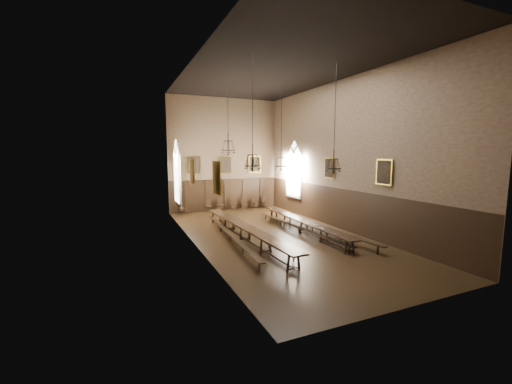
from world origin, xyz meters
TOP-DOWN VIEW (x-y plane):
  - floor at (0.00, 0.00)m, footprint 9.00×18.00m
  - ceiling at (0.00, 0.00)m, footprint 9.00×18.00m
  - wall_back at (0.00, 9.01)m, footprint 9.00×0.02m
  - wall_front at (0.00, -9.01)m, footprint 9.00×0.02m
  - wall_left at (-4.51, 0.00)m, footprint 0.02×18.00m
  - wall_right at (4.51, 0.00)m, footprint 0.02×18.00m
  - wainscot_panelling at (0.00, 0.00)m, footprint 9.00×18.00m
  - table_left at (-1.91, -0.25)m, footprint 1.11×10.71m
  - table_right at (1.93, 0.02)m, footprint 0.94×9.27m
  - bench_left_outer at (-2.65, -0.02)m, footprint 0.91×9.52m
  - bench_left_inner at (-1.43, 0.21)m, footprint 0.89×9.30m
  - bench_right_inner at (1.55, -0.09)m, footprint 0.67×9.02m
  - bench_right_outer at (2.60, 0.09)m, footprint 0.99×10.64m
  - chair_0 at (-3.61, 8.52)m, footprint 0.48×0.48m
  - chair_2 at (-1.54, 8.49)m, footprint 0.45×0.45m
  - chair_3 at (-0.54, 8.52)m, footprint 0.47×0.47m
  - chair_4 at (0.60, 8.51)m, footprint 0.49×0.49m
  - chair_5 at (1.51, 8.49)m, footprint 0.51×0.51m
  - chair_6 at (2.45, 8.56)m, footprint 0.48×0.48m
  - chair_7 at (3.40, 8.54)m, footprint 0.48×0.48m
  - chandelier_back_left at (-1.94, 2.28)m, footprint 0.85×0.85m
  - chandelier_back_right at (1.73, 2.56)m, footprint 0.86×0.86m
  - chandelier_front_left at (-2.23, -2.08)m, footprint 0.78×0.78m
  - chandelier_front_right at (2.04, -2.45)m, footprint 0.76×0.76m
  - portrait_back_0 at (-2.60, 8.88)m, footprint 1.10×0.12m
  - portrait_back_1 at (0.00, 8.88)m, footprint 1.10×0.12m
  - portrait_back_2 at (2.60, 8.88)m, footprint 1.10×0.12m
  - portrait_left_0 at (-4.38, 1.00)m, footprint 0.12×1.00m
  - portrait_left_1 at (-4.38, -3.50)m, footprint 0.12×1.00m
  - portrait_right_0 at (4.38, 1.00)m, footprint 0.12×1.00m
  - portrait_right_1 at (4.38, -3.50)m, footprint 0.12×1.00m
  - window_right at (4.43, 5.50)m, footprint 0.20×2.20m
  - window_left at (-4.43, 5.50)m, footprint 0.20×2.20m

SIDE VIEW (x-z plane):
  - floor at x=0.00m, z-range -0.02..0.00m
  - bench_right_inner at x=1.55m, z-range 0.06..0.46m
  - chair_0 at x=-3.61m, z-range -0.17..0.70m
  - chair_6 at x=2.45m, z-range -0.17..0.70m
  - bench_left_inner at x=-1.43m, z-range 0.06..0.48m
  - bench_left_outer at x=-2.65m, z-range 0.06..0.49m
  - chair_7 at x=3.40m, z-range -0.18..0.74m
  - chair_4 at x=0.60m, z-range -0.19..0.78m
  - chair_2 at x=-1.54m, z-range -0.19..0.78m
  - chair_5 at x=1.51m, z-range -0.20..0.79m
  - bench_right_outer at x=2.60m, z-range 0.07..0.54m
  - chair_3 at x=-0.54m, z-range -0.20..0.83m
  - table_right at x=1.93m, z-range 0.00..0.72m
  - table_left at x=-1.91m, z-range 0.00..0.83m
  - wainscot_panelling at x=0.00m, z-range 0.00..2.50m
  - window_right at x=4.43m, z-range 1.10..5.70m
  - window_left at x=-4.43m, z-range 1.10..5.70m
  - portrait_back_0 at x=-2.60m, z-range 3.00..4.40m
  - portrait_back_1 at x=0.00m, z-range 3.00..4.40m
  - portrait_back_2 at x=2.60m, z-range 3.00..4.40m
  - portrait_left_0 at x=-4.38m, z-range 3.05..4.35m
  - portrait_left_1 at x=-4.38m, z-range 3.05..4.35m
  - portrait_right_0 at x=4.38m, z-range 3.05..4.35m
  - portrait_right_1 at x=4.38m, z-range 3.05..4.35m
  - chandelier_back_right at x=1.73m, z-range 1.48..6.83m
  - chandelier_front_right at x=2.04m, z-range 1.64..6.91m
  - chandelier_front_left at x=-2.23m, z-range 1.91..6.98m
  - wall_back at x=0.00m, z-range 0.00..9.00m
  - wall_front at x=0.00m, z-range 0.00..9.00m
  - wall_left at x=-4.51m, z-range 0.00..9.00m
  - wall_right at x=4.51m, z-range 0.00..9.00m
  - chandelier_back_left at x=-1.94m, z-range 2.93..7.27m
  - ceiling at x=0.00m, z-range 9.00..9.02m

